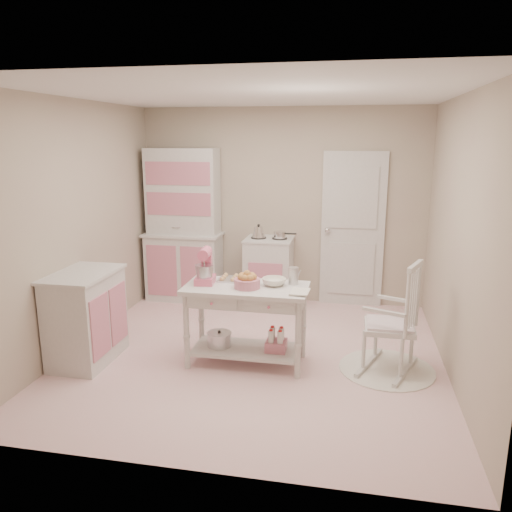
# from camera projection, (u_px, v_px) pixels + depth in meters

# --- Properties ---
(room_shell) EXTENTS (3.84, 3.84, 2.62)m
(room_shell) POSITION_uv_depth(u_px,v_px,m) (254.00, 197.00, 4.81)
(room_shell) COLOR #D7868B
(room_shell) RESTS_ON ground
(door) EXTENTS (0.82, 0.05, 2.04)m
(door) POSITION_uv_depth(u_px,v_px,m) (353.00, 230.00, 6.56)
(door) COLOR silver
(door) RESTS_ON ground
(hutch) EXTENTS (1.06, 0.50, 2.08)m
(hutch) POSITION_uv_depth(u_px,v_px,m) (183.00, 225.00, 6.78)
(hutch) COLOR silver
(hutch) RESTS_ON ground
(stove) EXTENTS (0.62, 0.57, 0.92)m
(stove) POSITION_uv_depth(u_px,v_px,m) (269.00, 272.00, 6.65)
(stove) COLOR silver
(stove) RESTS_ON ground
(base_cabinet) EXTENTS (0.54, 0.84, 0.92)m
(base_cabinet) POSITION_uv_depth(u_px,v_px,m) (86.00, 317.00, 4.98)
(base_cabinet) COLOR silver
(base_cabinet) RESTS_ON ground
(lace_rug) EXTENTS (0.92, 0.92, 0.01)m
(lace_rug) POSITION_uv_depth(u_px,v_px,m) (386.00, 369.00, 4.86)
(lace_rug) COLOR white
(lace_rug) RESTS_ON ground
(rocking_chair) EXTENTS (0.71, 0.84, 1.10)m
(rocking_chair) POSITION_uv_depth(u_px,v_px,m) (390.00, 316.00, 4.74)
(rocking_chair) COLOR silver
(rocking_chair) RESTS_ON ground
(work_table) EXTENTS (1.20, 0.60, 0.80)m
(work_table) POSITION_uv_depth(u_px,v_px,m) (246.00, 325.00, 4.93)
(work_table) COLOR silver
(work_table) RESTS_ON ground
(stand_mixer) EXTENTS (0.23, 0.30, 0.34)m
(stand_mixer) POSITION_uv_depth(u_px,v_px,m) (205.00, 267.00, 4.90)
(stand_mixer) COLOR #E46084
(stand_mixer) RESTS_ON work_table
(cookie_tray) EXTENTS (0.34, 0.24, 0.02)m
(cookie_tray) POSITION_uv_depth(u_px,v_px,m) (235.00, 280.00, 5.04)
(cookie_tray) COLOR silver
(cookie_tray) RESTS_ON work_table
(bread_basket) EXTENTS (0.25, 0.25, 0.09)m
(bread_basket) POSITION_uv_depth(u_px,v_px,m) (247.00, 283.00, 4.78)
(bread_basket) COLOR #C77288
(bread_basket) RESTS_ON work_table
(mixing_bowl) EXTENTS (0.23, 0.23, 0.07)m
(mixing_bowl) POSITION_uv_depth(u_px,v_px,m) (274.00, 282.00, 4.86)
(mixing_bowl) COLOR white
(mixing_bowl) RESTS_ON work_table
(metal_pitcher) EXTENTS (0.10, 0.10, 0.17)m
(metal_pitcher) POSITION_uv_depth(u_px,v_px,m) (293.00, 276.00, 4.89)
(metal_pitcher) COLOR silver
(metal_pitcher) RESTS_ON work_table
(recipe_book) EXTENTS (0.18, 0.24, 0.02)m
(recipe_book) POSITION_uv_depth(u_px,v_px,m) (291.00, 291.00, 4.64)
(recipe_book) COLOR white
(recipe_book) RESTS_ON work_table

